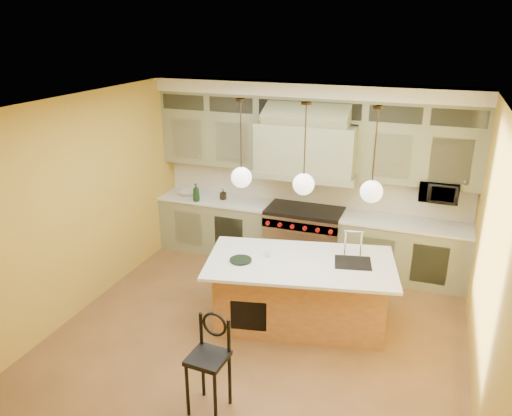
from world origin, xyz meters
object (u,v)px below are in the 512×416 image
at_px(counter_stool, 209,359).
at_px(microwave, 439,191).
at_px(range, 304,236).
at_px(kitchen_island, 300,291).

relative_size(counter_stool, microwave, 1.95).
bearing_deg(microwave, range, -176.88).
bearing_deg(range, kitchen_island, -76.54).
bearing_deg(range, counter_stool, -90.52).
xyz_separation_m(range, counter_stool, (-0.03, -3.52, 0.11)).
relative_size(range, kitchen_island, 0.47).
xyz_separation_m(kitchen_island, microwave, (1.54, 1.80, 0.98)).
bearing_deg(microwave, counter_stool, -118.69).
height_order(kitchen_island, counter_stool, kitchen_island).
height_order(range, microwave, microwave).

